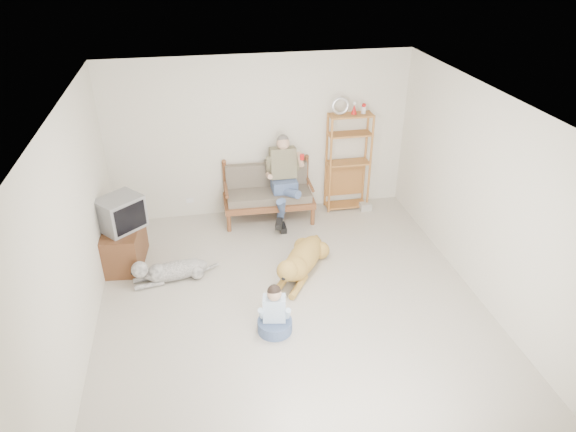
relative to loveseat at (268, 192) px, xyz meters
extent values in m
plane|color=beige|center=(-0.06, -2.44, -0.49)|extent=(5.50, 5.50, 0.00)
plane|color=silver|center=(-0.06, -2.44, 2.21)|extent=(5.50, 5.50, 0.00)
plane|color=beige|center=(-0.06, 0.31, 0.86)|extent=(5.00, 0.00, 5.00)
plane|color=beige|center=(-0.06, -5.19, 0.86)|extent=(5.00, 0.00, 5.00)
plane|color=beige|center=(-2.56, -2.44, 0.86)|extent=(0.00, 5.50, 5.50)
plane|color=beige|center=(2.44, -2.44, 0.86)|extent=(0.00, 5.50, 5.50)
cube|color=brown|center=(0.00, -0.07, -0.14)|extent=(1.52, 0.74, 0.10)
cube|color=#6E6253|center=(0.00, -0.07, -0.02)|extent=(1.40, 0.64, 0.13)
cube|color=#6E6253|center=(0.00, 0.17, 0.21)|extent=(1.38, 0.16, 0.45)
cylinder|color=brown|center=(0.00, 0.23, 0.41)|extent=(1.40, 0.09, 0.05)
cylinder|color=brown|center=(-0.70, -0.37, -0.34)|extent=(0.07, 0.07, 0.30)
cylinder|color=brown|center=(-0.70, 0.23, -0.01)|extent=(0.07, 0.07, 0.95)
cylinder|color=brown|center=(0.70, -0.37, -0.34)|extent=(0.07, 0.07, 0.30)
cylinder|color=brown|center=(0.70, 0.23, -0.01)|extent=(0.07, 0.07, 0.95)
cube|color=#4B618B|center=(0.26, -0.09, 0.15)|extent=(0.40, 0.38, 0.20)
cube|color=#7B7356|center=(0.26, 0.01, 0.51)|extent=(0.42, 0.29, 0.53)
sphere|color=tan|center=(0.26, -0.02, 0.86)|extent=(0.21, 0.21, 0.21)
sphere|color=#5C5652|center=(0.26, 0.00, 0.90)|extent=(0.19, 0.19, 0.19)
cylinder|color=red|center=(0.53, -0.21, 0.68)|extent=(0.07, 0.07, 0.09)
cube|color=#A26833|center=(1.42, 0.11, 1.21)|extent=(0.72, 0.29, 0.03)
torus|color=silver|center=(1.23, 0.11, 1.38)|extent=(0.30, 0.05, 0.30)
cone|color=red|center=(1.46, 0.11, 1.31)|extent=(0.10, 0.10, 0.15)
cylinder|color=#A26833|center=(1.06, -0.03, 0.37)|extent=(0.04, 0.04, 1.71)
cylinder|color=#A26833|center=(1.06, 0.25, 0.37)|extent=(0.04, 0.04, 1.71)
cylinder|color=#A26833|center=(1.77, -0.03, 0.37)|extent=(0.04, 0.04, 1.71)
cylinder|color=#A26833|center=(1.77, 0.25, 0.37)|extent=(0.04, 0.04, 1.71)
cube|color=silver|center=(1.73, -0.06, -0.42)|extent=(0.21, 0.15, 0.13)
cube|color=brown|center=(-2.28, -0.99, -0.19)|extent=(0.59, 0.94, 0.60)
cube|color=brown|center=(-2.52, -1.21, -0.19)|extent=(0.06, 0.40, 0.50)
cube|color=brown|center=(-2.52, -0.77, -0.19)|extent=(0.06, 0.40, 0.50)
cube|color=slate|center=(-2.26, -0.99, 0.36)|extent=(0.74, 0.73, 0.48)
cube|color=black|center=(-2.11, -1.16, 0.36)|extent=(0.39, 0.34, 0.39)
cube|color=white|center=(-1.31, 0.30, -0.19)|extent=(0.12, 0.02, 0.08)
ellipsoid|color=#B2883E|center=(0.27, -1.61, -0.30)|extent=(0.97, 1.19, 0.36)
sphere|color=#B2883E|center=(0.08, -1.90, -0.28)|extent=(0.36, 0.36, 0.36)
sphere|color=#B2883E|center=(-0.08, -2.14, -0.12)|extent=(0.29, 0.29, 0.29)
ellipsoid|color=#B2883E|center=(-0.15, -2.25, -0.15)|extent=(0.22, 0.24, 0.11)
cylinder|color=#B2883E|center=(0.58, -1.13, -0.41)|extent=(0.16, 0.46, 0.06)
ellipsoid|color=#B2883E|center=(-0.14, -2.07, -0.12)|extent=(0.10, 0.11, 0.14)
ellipsoid|color=#B2883E|center=(0.02, -2.17, -0.12)|extent=(0.10, 0.11, 0.14)
ellipsoid|color=white|center=(-1.55, -1.52, -0.35)|extent=(0.93, 0.46, 0.27)
sphere|color=white|center=(-1.82, -1.57, -0.33)|extent=(0.27, 0.27, 0.27)
sphere|color=white|center=(-2.04, -1.61, -0.22)|extent=(0.23, 0.23, 0.23)
ellipsoid|color=white|center=(-2.14, -1.63, -0.24)|extent=(0.18, 0.13, 0.09)
cylinder|color=white|center=(-1.11, -1.44, -0.43)|extent=(0.33, 0.22, 0.04)
ellipsoid|color=white|center=(-2.03, -1.53, -0.22)|extent=(0.08, 0.06, 0.11)
ellipsoid|color=white|center=(-2.00, -1.68, -0.22)|extent=(0.08, 0.06, 0.11)
ellipsoid|color=silver|center=(0.52, -1.18, -0.41)|extent=(0.33, 0.42, 0.15)
sphere|color=silver|center=(0.58, -1.29, -0.40)|extent=(0.15, 0.15, 0.15)
sphere|color=#A57E52|center=(0.62, -1.37, -0.33)|extent=(0.14, 0.14, 0.14)
ellipsoid|color=#A57E52|center=(0.65, -1.43, -0.35)|extent=(0.10, 0.12, 0.05)
cylinder|color=silver|center=(0.44, -1.01, -0.45)|extent=(0.13, 0.12, 0.02)
cone|color=#A57E52|center=(0.57, -1.38, -0.29)|extent=(0.04, 0.04, 0.05)
cone|color=#A57E52|center=(0.66, -1.34, -0.29)|extent=(0.04, 0.04, 0.05)
torus|color=red|center=(0.61, -1.36, -0.34)|extent=(0.13, 0.13, 0.02)
cylinder|color=#4B618B|center=(-0.37, -2.87, -0.41)|extent=(0.43, 0.43, 0.16)
cube|color=silver|center=(-0.37, -2.85, -0.15)|extent=(0.30, 0.22, 0.33)
sphere|color=tan|center=(-0.37, -2.87, 0.08)|extent=(0.18, 0.18, 0.18)
sphere|color=black|center=(-0.37, -2.86, 0.11)|extent=(0.17, 0.17, 0.17)
camera|label=1|loc=(-1.12, -7.67, 3.86)|focal=32.00mm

